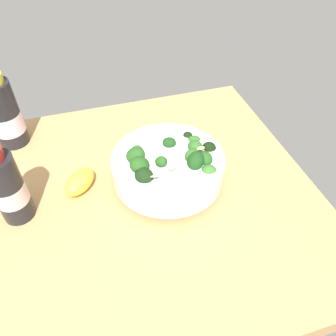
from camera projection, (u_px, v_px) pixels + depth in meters
The scene contains 5 objects.
ground_plane at pixel (151, 199), 70.84cm from camera, with size 67.36×67.36×4.81cm, color tan.
bowl_of_broccoli at pixel (169, 166), 68.03cm from camera, with size 22.74×22.74×10.18cm.
lemon_wedge at pixel (80, 182), 68.45cm from camera, with size 7.79×4.56×3.93cm, color yellow.
bottle_tall at pixel (4, 115), 75.26cm from camera, with size 7.00×7.00×17.71cm.
bottle_short at pixel (8, 188), 59.87cm from camera, with size 5.98×5.98×16.53cm.
Camera 1 is at (-45.10, 9.77, 51.87)cm, focal length 35.76 mm.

